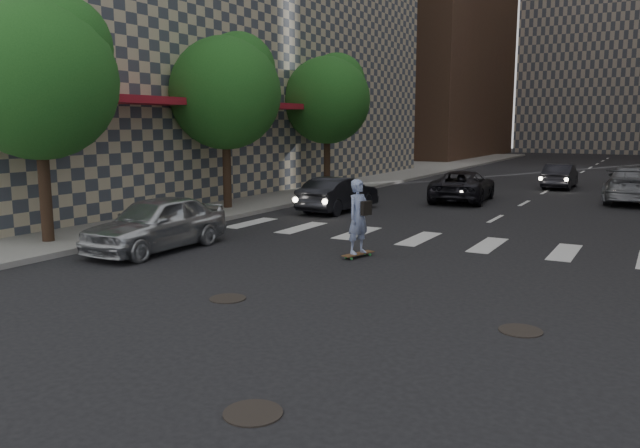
% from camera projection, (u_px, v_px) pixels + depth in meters
% --- Properties ---
extents(ground, '(160.00, 160.00, 0.00)m').
position_uv_depth(ground, '(282.00, 334.00, 9.94)').
color(ground, black).
rests_on(ground, ground).
extents(sidewalk_left, '(13.00, 80.00, 0.15)m').
position_uv_depth(sidewalk_left, '(256.00, 184.00, 34.15)').
color(sidewalk_left, gray).
rests_on(sidewalk_left, ground).
extents(tree_a, '(4.20, 4.20, 6.60)m').
position_uv_depth(tree_a, '(42.00, 73.00, 16.45)').
color(tree_a, '#382619').
rests_on(tree_a, sidewalk_left).
extents(tree_b, '(4.20, 4.20, 6.60)m').
position_uv_depth(tree_b, '(228.00, 88.00, 23.35)').
color(tree_b, '#382619').
rests_on(tree_b, sidewalk_left).
extents(tree_c, '(4.20, 4.20, 6.60)m').
position_uv_depth(tree_c, '(329.00, 96.00, 30.25)').
color(tree_c, '#382619').
rests_on(tree_c, sidewalk_left).
extents(manhole_a, '(0.70, 0.70, 0.02)m').
position_uv_depth(manhole_a, '(253.00, 413.00, 7.21)').
color(manhole_a, black).
rests_on(manhole_a, ground).
extents(manhole_b, '(0.70, 0.70, 0.02)m').
position_uv_depth(manhole_b, '(228.00, 298.00, 11.93)').
color(manhole_b, black).
rests_on(manhole_b, ground).
extents(manhole_c, '(0.70, 0.70, 0.02)m').
position_uv_depth(manhole_c, '(521.00, 331.00, 10.08)').
color(manhole_c, black).
rests_on(manhole_c, ground).
extents(skateboarder, '(0.61, 1.02, 1.96)m').
position_uv_depth(skateboarder, '(359.00, 217.00, 15.50)').
color(skateboarder, brown).
rests_on(skateboarder, ground).
extents(silver_sedan, '(1.73, 4.27, 1.45)m').
position_uv_depth(silver_sedan, '(157.00, 223.00, 16.45)').
color(silver_sedan, '#B2B5B9').
rests_on(silver_sedan, ground).
extents(traffic_car_a, '(1.62, 4.09, 1.32)m').
position_uv_depth(traffic_car_a, '(339.00, 194.00, 23.80)').
color(traffic_car_a, black).
rests_on(traffic_car_a, ground).
extents(traffic_car_b, '(2.27, 5.47, 1.58)m').
position_uv_depth(traffic_car_b, '(635.00, 184.00, 26.56)').
color(traffic_car_b, slate).
rests_on(traffic_car_b, ground).
extents(traffic_car_c, '(2.65, 4.95, 1.32)m').
position_uv_depth(traffic_car_c, '(463.00, 186.00, 26.95)').
color(traffic_car_c, black).
rests_on(traffic_car_c, ground).
extents(traffic_car_e, '(1.36, 3.86, 1.27)m').
position_uv_depth(traffic_car_e, '(560.00, 176.00, 32.41)').
color(traffic_car_e, black).
rests_on(traffic_car_e, ground).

